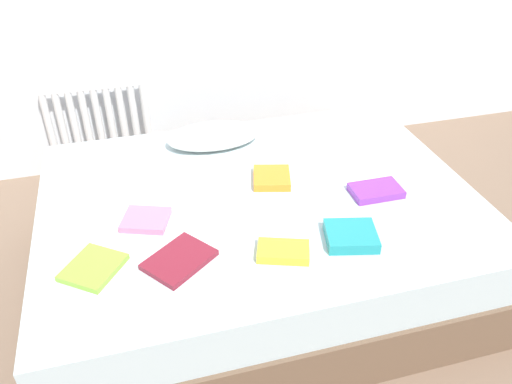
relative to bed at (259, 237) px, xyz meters
The scene contains 12 objects.
ground_plane 0.25m from the bed, ahead, with size 8.00×8.00×0.00m, color #7F6651.
bed is the anchor object (origin of this frame).
radiator 1.40m from the bed, 120.62° to the left, with size 0.63×0.04×0.54m.
pillow 0.61m from the bed, 101.49° to the left, with size 0.50×0.28×0.10m, color white.
textbook_teal 0.57m from the bed, 56.93° to the right, with size 0.20×0.18×0.05m, color teal.
textbook_lime 0.84m from the bed, 156.83° to the right, with size 0.21×0.18×0.02m, color #8CC638.
textbook_white 0.36m from the bed, 154.70° to the left, with size 0.24×0.14×0.03m, color white.
textbook_yellow 0.51m from the bed, 92.79° to the right, with size 0.20×0.12×0.04m, color yellow.
textbook_purple 0.60m from the bed, 14.83° to the right, with size 0.23×0.14×0.03m, color purple.
textbook_pink 0.59m from the bed, behind, with size 0.19×0.16×0.03m, color pink.
textbook_maroon 0.61m from the bed, 139.39° to the right, with size 0.25×0.19×0.02m, color maroon.
textbook_orange 0.30m from the bed, 45.74° to the left, with size 0.17×0.19×0.04m, color orange.
Camera 1 is at (-0.52, -1.85, 1.83)m, focal length 35.72 mm.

